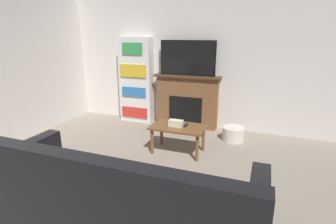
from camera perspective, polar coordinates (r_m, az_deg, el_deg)
The scene contains 10 objects.
wall_back at distance 5.23m, azimuth 6.01°, elevation 11.44°, with size 6.28×0.06×2.70m.
wall_side at distance 5.11m, azimuth -31.54°, elevation 9.01°, with size 0.06×4.76×2.70m.
fireplace at distance 5.27m, azimuth 4.15°, elevation 2.42°, with size 1.32×0.28×1.04m.
tv at distance 5.11m, azimuth 4.28°, elevation 11.64°, with size 1.09×0.03×0.66m.
couch at distance 2.63m, azimuth -10.46°, elevation -18.86°, with size 2.56×0.91×0.90m.
coffee_table at distance 4.10m, azimuth 2.21°, elevation -3.99°, with size 0.84×0.51×0.44m.
tissue_box at distance 4.05m, azimuth 1.72°, elevation -2.45°, with size 0.22×0.12×0.10m.
remote_control at distance 4.09m, azimuth 3.90°, elevation -2.91°, with size 0.04×0.15×0.02m.
bookshelf at distance 5.58m, azimuth -6.88°, elevation 6.86°, with size 0.71×0.29×1.76m.
storage_basket at distance 4.78m, azimuth 14.00°, elevation -4.63°, with size 0.38×0.38×0.24m.
Camera 1 is at (1.34, -1.25, 1.81)m, focal length 28.00 mm.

